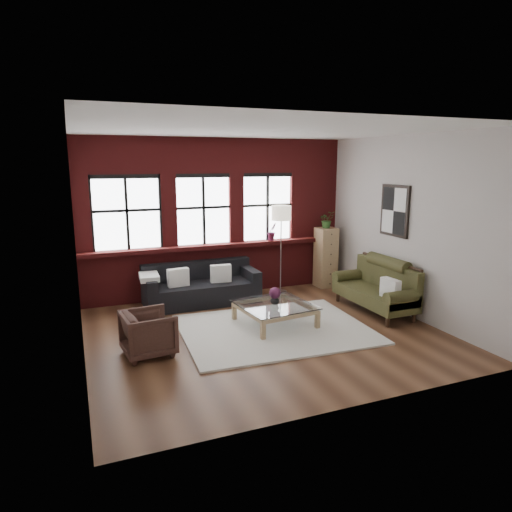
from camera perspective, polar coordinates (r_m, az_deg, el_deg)
name	(u,v)px	position (r m, az deg, el deg)	size (l,w,h in m)	color
floor	(264,332)	(7.54, 1.02, -9.51)	(5.50, 5.50, 0.00)	#4A2B1B
ceiling	(265,130)	(7.05, 1.12, 15.53)	(5.50, 5.50, 0.00)	white
wall_back	(217,218)	(9.45, -4.90, 4.80)	(5.50, 5.50, 0.00)	#BCB6AF
wall_front	(356,270)	(4.96, 12.45, -1.74)	(5.50, 5.50, 0.00)	#BCB6AF
wall_left	(76,248)	(6.57, -21.60, 0.97)	(5.00, 5.00, 0.00)	#BCB6AF
wall_right	(406,226)	(8.57, 18.27, 3.54)	(5.00, 5.00, 0.00)	#BCB6AF
brick_backwall	(218,218)	(9.39, -4.79, 4.76)	(5.50, 0.12, 3.20)	maroon
sill_ledge	(220,246)	(9.39, -4.57, 1.31)	(5.50, 0.30, 0.08)	maroon
window_left	(127,214)	(9.02, -15.85, 5.03)	(1.38, 0.10, 1.50)	black
window_mid	(203,211)	(9.30, -6.60, 5.58)	(1.38, 0.10, 1.50)	black
window_right	(267,209)	(9.77, 1.38, 5.95)	(1.38, 0.10, 1.50)	black
wall_poster	(395,211)	(8.75, 16.96, 5.43)	(0.05, 0.74, 0.94)	black
shag_rug	(275,329)	(7.64, 2.34, -9.12)	(3.01, 2.37, 0.03)	beige
dark_sofa	(201,284)	(8.97, -6.84, -3.44)	(2.21, 0.89, 0.80)	black
pillow_a	(178,277)	(8.72, -9.70, -2.66)	(0.40, 0.14, 0.34)	white
pillow_b	(221,273)	(8.93, -4.42, -2.19)	(0.40, 0.14, 0.34)	white
vintage_settee	(374,286)	(8.69, 14.56, -3.68)	(0.80, 1.81, 0.96)	#383719
pillow_settee	(390,288)	(8.19, 16.44, -3.92)	(0.14, 0.38, 0.34)	white
armchair	(149,333)	(6.80, -13.29, -9.37)	(0.69, 0.71, 0.65)	#38221C
coffee_table	(275,315)	(7.80, 2.35, -7.37)	(1.15, 1.15, 0.39)	#A48459
vase	(275,300)	(7.71, 2.37, -5.48)	(0.15, 0.15, 0.16)	#B2B2B2
flowers	(275,293)	(7.68, 2.38, -4.64)	(0.19, 0.19, 0.19)	#571E3F
drawer_chest	(326,257)	(10.18, 8.70, -0.17)	(0.40, 0.40, 1.31)	#A48459
potted_plant_top	(327,220)	(10.05, 8.85, 4.52)	(0.33, 0.29, 0.37)	#2D5923
floor_lamp	(281,246)	(9.52, 3.13, 1.22)	(0.40, 0.40, 2.00)	#A5A5A8
sill_plant	(272,232)	(9.73, 2.01, 3.07)	(0.21, 0.17, 0.38)	#571E3F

